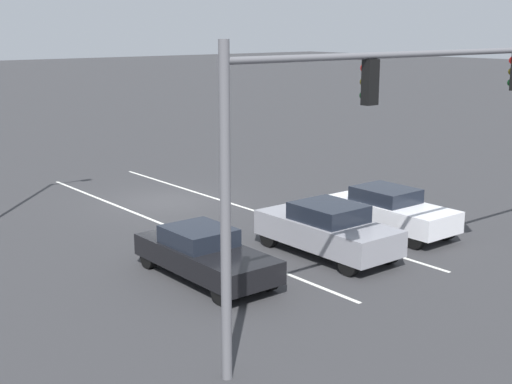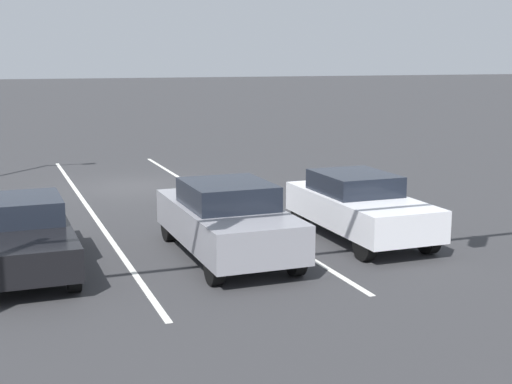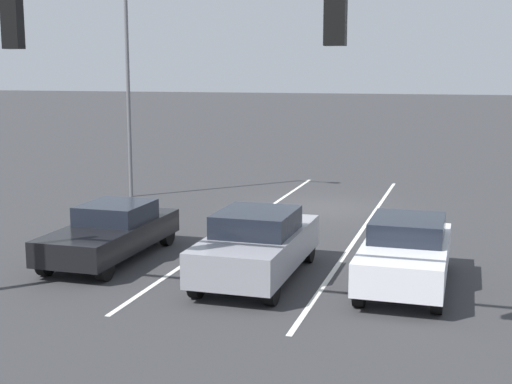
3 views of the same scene
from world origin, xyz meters
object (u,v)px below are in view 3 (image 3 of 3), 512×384
at_px(traffic_signal_gantry, 28,60).
at_px(car_gray_midlane_front, 257,244).
at_px(car_black_rightlane_front, 112,231).
at_px(street_lamp_right_shoulder, 132,58).
at_px(car_white_leftlane_front, 406,252).

bearing_deg(traffic_signal_gantry, car_gray_midlane_front, -123.50).
bearing_deg(car_black_rightlane_front, street_lamp_right_shoulder, -67.57).
relative_size(car_white_leftlane_front, traffic_signal_gantry, 0.34).
xyz_separation_m(car_black_rightlane_front, traffic_signal_gantry, (-1.16, 4.88, 4.15)).
bearing_deg(car_gray_midlane_front, car_black_rightlane_front, -8.92).
xyz_separation_m(car_gray_midlane_front, traffic_signal_gantry, (2.82, 4.25, 4.04)).
height_order(car_black_rightlane_front, traffic_signal_gantry, traffic_signal_gantry).
distance_m(car_gray_midlane_front, car_white_leftlane_front, 3.28).
bearing_deg(car_gray_midlane_front, traffic_signal_gantry, 56.50).
relative_size(car_black_rightlane_front, car_white_leftlane_front, 1.05).
distance_m(car_gray_midlane_front, street_lamp_right_shoulder, 12.26).
height_order(car_white_leftlane_front, traffic_signal_gantry, traffic_signal_gantry).
height_order(car_white_leftlane_front, street_lamp_right_shoulder, street_lamp_right_shoulder).
distance_m(car_gray_midlane_front, car_black_rightlane_front, 4.02).
bearing_deg(car_white_leftlane_front, car_gray_midlane_front, 6.47).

